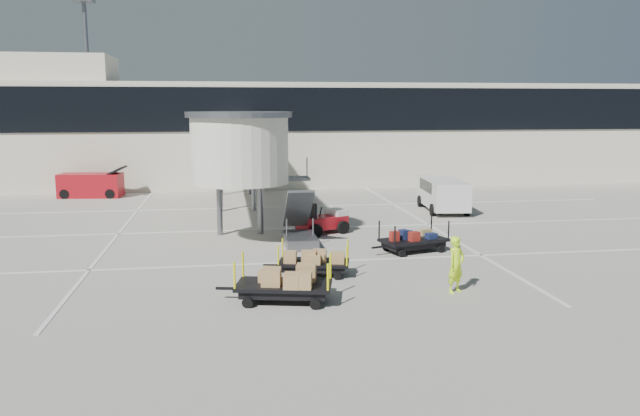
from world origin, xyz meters
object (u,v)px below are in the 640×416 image
(minivan, at_px, (442,192))
(belt_loader, at_px, (91,185))
(ground_worker, at_px, (456,265))
(box_cart_far, at_px, (313,263))
(baggage_tug, at_px, (323,222))
(box_cart_near, at_px, (284,285))
(suitcase_cart, at_px, (413,241))

(minivan, distance_m, belt_loader, 23.94)
(ground_worker, bearing_deg, box_cart_far, 115.98)
(baggage_tug, bearing_deg, belt_loader, 109.34)
(baggage_tug, distance_m, ground_worker, 10.94)
(baggage_tug, height_order, box_cart_near, baggage_tug)
(box_cart_near, bearing_deg, belt_loader, 126.17)
(suitcase_cart, height_order, box_cart_near, box_cart_near)
(ground_worker, xyz_separation_m, belt_loader, (-16.87, 25.17, -0.16))
(suitcase_cart, bearing_deg, baggage_tug, 108.82)
(suitcase_cart, relative_size, box_cart_near, 0.93)
(belt_loader, bearing_deg, ground_worker, -49.63)
(baggage_tug, bearing_deg, suitcase_cart, -79.07)
(ground_worker, bearing_deg, minivan, 40.74)
(baggage_tug, xyz_separation_m, suitcase_cart, (3.24, -4.57, -0.11))
(baggage_tug, distance_m, belt_loader, 20.24)
(box_cart_near, relative_size, belt_loader, 0.83)
(box_cart_near, relative_size, ground_worker, 1.98)
(box_cart_near, xyz_separation_m, belt_loader, (-10.98, 25.35, 0.25))
(baggage_tug, distance_m, box_cart_far, 7.81)
(suitcase_cart, xyz_separation_m, box_cart_far, (-4.85, -3.07, 0.01))
(box_cart_near, height_order, box_cart_far, box_cart_near)
(ground_worker, bearing_deg, baggage_tug, 74.16)
(suitcase_cart, height_order, box_cart_far, suitcase_cart)
(box_cart_near, bearing_deg, baggage_tug, 87.05)
(box_cart_near, xyz_separation_m, minivan, (11.17, 16.26, 0.58))
(box_cart_near, distance_m, belt_loader, 27.62)
(baggage_tug, xyz_separation_m, belt_loader, (-13.99, 14.63, 0.24))
(box_cart_near, bearing_deg, suitcase_cart, 57.32)
(suitcase_cart, relative_size, minivan, 0.69)
(suitcase_cart, xyz_separation_m, belt_loader, (-17.23, 19.19, 0.35))
(suitcase_cart, relative_size, belt_loader, 0.77)
(box_cart_near, relative_size, box_cart_far, 1.17)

